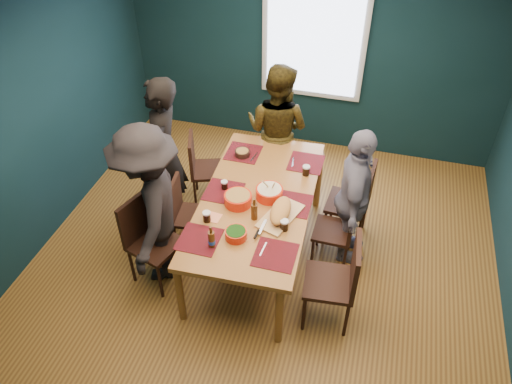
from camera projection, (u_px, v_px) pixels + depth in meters
room at (272, 148)px, 4.86m from camera, size 5.01×5.01×2.71m
dining_table at (257, 204)px, 5.15m from camera, size 1.20×2.25×0.84m
chair_left_far at (201, 164)px, 6.04m from camera, size 0.53×0.53×0.92m
chair_left_mid at (185, 210)px, 5.45m from camera, size 0.44×0.44×0.88m
chair_left_near at (147, 234)px, 5.05m from camera, size 0.57×0.57×1.01m
chair_right_far at (357, 199)px, 5.48m from camera, size 0.48×0.48×1.00m
chair_right_mid at (342, 226)px, 5.23m from camera, size 0.41×0.41×0.90m
chair_right_near at (341, 277)px, 4.60m from camera, size 0.51×0.51×1.03m
person_far_left at (164, 155)px, 5.52m from camera, size 0.55×0.74×1.85m
person_back at (277, 129)px, 6.06m from camera, size 0.95×0.81×1.70m
person_right at (354, 199)px, 5.13m from camera, size 0.49×0.99×1.63m
person_near_left at (151, 207)px, 4.89m from camera, size 0.96×1.31×1.81m
bowl_salad at (238, 199)px, 4.99m from camera, size 0.28×0.28×0.12m
bowl_dumpling at (269, 192)px, 5.06m from camera, size 0.28×0.28×0.26m
bowl_herbs at (236, 234)px, 4.63m from camera, size 0.21×0.21×0.09m
cutting_board at (280, 212)px, 4.83m from camera, size 0.41×0.67×0.14m
small_bowl at (242, 153)px, 5.63m from camera, size 0.17×0.17×0.07m
beer_bottle_a at (212, 239)px, 4.52m from camera, size 0.07×0.07×0.25m
beer_bottle_b at (254, 211)px, 4.80m from camera, size 0.06×0.06×0.25m
cola_glass_a at (207, 216)px, 4.79m from camera, size 0.08×0.08×0.11m
cola_glass_b at (284, 225)px, 4.70m from camera, size 0.08×0.08×0.11m
cola_glass_c at (306, 170)px, 5.35m from camera, size 0.08×0.08×0.11m
cola_glass_d at (224, 185)px, 5.17m from camera, size 0.07×0.07×0.10m
napkin_a at (289, 204)px, 5.02m from camera, size 0.19×0.19×0.00m
napkin_b at (213, 217)px, 4.87m from camera, size 0.15×0.15×0.00m
napkin_c at (268, 254)px, 4.50m from camera, size 0.16×0.16×0.00m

